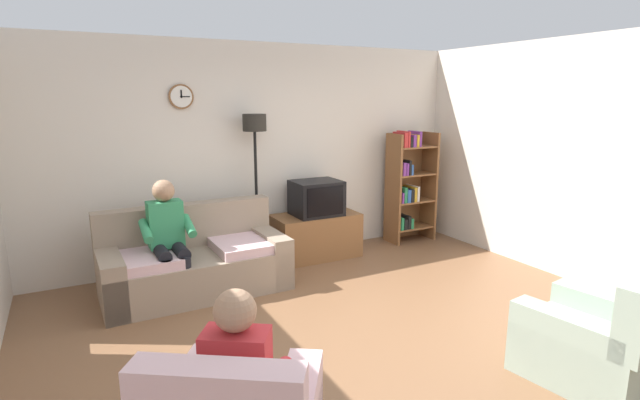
{
  "coord_description": "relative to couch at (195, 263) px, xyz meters",
  "views": [
    {
      "loc": [
        -2.15,
        -3.14,
        2.06
      ],
      "look_at": [
        0.1,
        1.17,
        1.01
      ],
      "focal_mm": 27.26,
      "sensor_mm": 36.0,
      "label": 1
    }
  ],
  "objects": [
    {
      "name": "bookshelf",
      "position": [
        3.18,
        0.49,
        0.51
      ],
      "size": [
        0.68,
        0.36,
        1.59
      ],
      "color": "brown",
      "rests_on": "ground_plane"
    },
    {
      "name": "tv_stand",
      "position": [
        1.66,
        0.42,
        -0.03
      ],
      "size": [
        1.1,
        0.56,
        0.57
      ],
      "color": "brown",
      "rests_on": "ground_plane"
    },
    {
      "name": "floor_lamp",
      "position": [
        0.9,
        0.52,
        1.14
      ],
      "size": [
        0.28,
        0.28,
        1.85
      ],
      "color": "black",
      "rests_on": "ground_plane"
    },
    {
      "name": "armchair_near_bookshelf",
      "position": [
        2.2,
        -3.02,
        -0.02
      ],
      "size": [
        0.93,
        0.99,
        0.9
      ],
      "color": "gray",
      "rests_on": "ground_plane"
    },
    {
      "name": "ground_plane",
      "position": [
        1.06,
        -1.83,
        -0.31
      ],
      "size": [
        12.0,
        12.0,
        0.0
      ],
      "primitive_type": "plane",
      "color": "brown"
    },
    {
      "name": "person_on_couch",
      "position": [
        -0.27,
        -0.11,
        0.39
      ],
      "size": [
        0.52,
        0.54,
        1.24
      ],
      "color": "#338C59",
      "rests_on": "ground_plane"
    },
    {
      "name": "tv",
      "position": [
        1.66,
        0.39,
        0.48
      ],
      "size": [
        0.6,
        0.49,
        0.44
      ],
      "color": "black",
      "rests_on": "tv_stand"
    },
    {
      "name": "couch",
      "position": [
        0.0,
        0.0,
        0.0
      ],
      "size": [
        1.92,
        0.92,
        0.9
      ],
      "color": "gray",
      "rests_on": "ground_plane"
    },
    {
      "name": "back_wall_assembly",
      "position": [
        1.05,
        0.83,
        1.04
      ],
      "size": [
        6.2,
        0.17,
        2.7
      ],
      "color": "silver",
      "rests_on": "ground_plane"
    },
    {
      "name": "person_in_left_armchair",
      "position": [
        -0.38,
        -2.7,
        0.29
      ],
      "size": [
        0.61,
        0.64,
        1.12
      ],
      "color": "red",
      "rests_on": "ground_plane"
    },
    {
      "name": "right_wall",
      "position": [
        3.92,
        -1.83,
        1.04
      ],
      "size": [
        0.12,
        5.8,
        2.7
      ],
      "primitive_type": "cube",
      "color": "silver",
      "rests_on": "ground_plane"
    }
  ]
}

